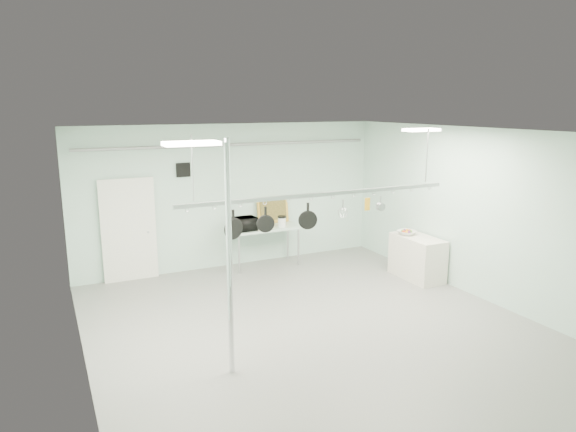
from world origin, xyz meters
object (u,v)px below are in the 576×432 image
chrome_pole (229,261)px  side_cabinet (417,258)px  skillet_mid (266,219)px  skillet_right (308,216)px  prep_table (264,230)px  microwave (244,224)px  fruit_bowl (407,233)px  pot_rack (322,193)px  skillet_left (233,225)px  coffee_canister (282,222)px

chrome_pole → side_cabinet: 5.37m
chrome_pole → skillet_mid: 1.31m
skillet_right → prep_table: bearing=96.4°
microwave → fruit_bowl: 3.51m
pot_rack → skillet_left: pot_rack is taller
chrome_pole → fruit_bowl: size_ratio=8.44×
fruit_bowl → skillet_left: size_ratio=0.83×
prep_table → microwave: 0.60m
chrome_pole → pot_rack: (1.90, 0.90, 0.63)m
pot_rack → microwave: (-0.14, 3.18, -1.18)m
pot_rack → side_cabinet: bearing=20.4°
skillet_left → skillet_mid: 0.52m
microwave → skillet_mid: bearing=72.1°
prep_table → microwave: microwave is taller
chrome_pole → fruit_bowl: (4.74, 2.25, -0.65)m
skillet_mid → pot_rack: bearing=14.9°
chrome_pole → fruit_bowl: chrome_pole is taller
pot_rack → fruit_bowl: size_ratio=12.66×
pot_rack → skillet_right: 0.44m
skillet_left → skillet_right: same height
prep_table → skillet_right: size_ratio=3.72×
fruit_bowl → skillet_left: skillet_left is taller
chrome_pole → prep_table: (2.30, 4.20, -0.77)m
side_cabinet → skillet_left: size_ratio=2.63×
chrome_pole → prep_table: size_ratio=2.00×
prep_table → coffee_canister: (0.37, -0.15, 0.18)m
prep_table → microwave: (-0.54, -0.12, 0.22)m
prep_table → skillet_mid: (-1.39, -3.30, 1.06)m
coffee_canister → fruit_bowl: size_ratio=0.55×
microwave → coffee_canister: bearing=175.0°
prep_table → chrome_pole: bearing=-118.7°
chrome_pole → microwave: 4.48m
skillet_mid → skillet_right: 0.73m
prep_table → skillet_right: bearing=-101.3°
coffee_canister → skillet_right: 3.42m
prep_table → skillet_mid: bearing=-112.8°
skillet_left → coffee_canister: bearing=39.5°
prep_table → skillet_left: size_ratio=3.51×
prep_table → coffee_canister: 0.43m
pot_rack → microwave: 3.40m
side_cabinet → skillet_left: 4.81m
coffee_canister → skillet_right: (-1.02, -3.15, 0.86)m
skillet_mid → coffee_canister: bearing=75.7°
skillet_right → chrome_pole: bearing=-133.7°
chrome_pole → pot_rack: 2.19m
chrome_pole → fruit_bowl: bearing=25.4°
skillet_left → pot_rack: bearing=-14.6°
pot_rack → coffee_canister: bearing=76.3°
side_cabinet → microwave: size_ratio=2.23×
skillet_left → fruit_bowl: bearing=2.6°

